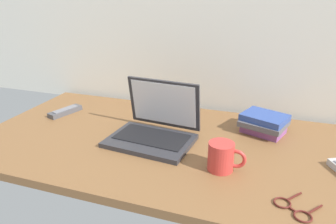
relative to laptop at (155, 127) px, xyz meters
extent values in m
cube|color=brown|center=(0.11, -0.01, -0.06)|extent=(1.60, 0.76, 0.03)
cube|color=#2D2D33|center=(0.00, -0.04, -0.04)|extent=(0.33, 0.25, 0.02)
cube|color=black|center=(0.00, -0.03, -0.03)|extent=(0.28, 0.16, 0.00)
cube|color=#2D2D33|center=(0.01, 0.08, 0.07)|extent=(0.30, 0.07, 0.20)
cube|color=white|center=(0.01, 0.08, 0.07)|extent=(0.27, 0.05, 0.17)
cylinder|color=red|center=(0.28, -0.14, 0.00)|extent=(0.08, 0.08, 0.09)
torus|color=red|center=(0.33, -0.14, 0.00)|extent=(0.06, 0.01, 0.06)
cylinder|color=brown|center=(0.28, -0.14, 0.04)|extent=(0.07, 0.07, 0.00)
cube|color=#4C4C51|center=(-0.49, 0.10, -0.04)|extent=(0.09, 0.17, 0.02)
cube|color=slate|center=(-0.49, 0.10, -0.02)|extent=(0.07, 0.12, 0.00)
torus|color=#591E19|center=(0.47, -0.26, -0.04)|extent=(0.07, 0.07, 0.01)
torus|color=#591E19|center=(0.52, -0.30, -0.04)|extent=(0.07, 0.07, 0.01)
cube|color=#591E19|center=(0.49, -0.28, -0.04)|extent=(0.02, 0.02, 0.00)
cube|color=#591E19|center=(0.50, -0.22, -0.04)|extent=(0.04, 0.05, 0.00)
cube|color=#591E19|center=(0.55, -0.26, -0.04)|extent=(0.04, 0.05, 0.00)
cube|color=#8C4C8C|center=(0.39, 0.19, -0.03)|extent=(0.18, 0.16, 0.03)
cube|color=#595960|center=(0.39, 0.19, 0.00)|extent=(0.20, 0.19, 0.02)
cube|color=#334C99|center=(0.39, 0.19, 0.02)|extent=(0.20, 0.18, 0.03)
camera|label=1|loc=(0.40, -1.00, 0.49)|focal=32.93mm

